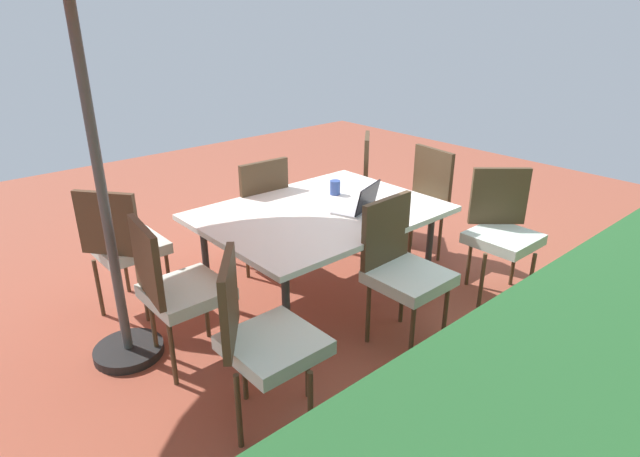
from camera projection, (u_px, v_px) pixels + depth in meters
ground_plane at (320, 298)px, 4.10m from camera, size 10.00×10.00×0.02m
dining_table at (320, 216)px, 3.84m from camera, size 1.71×1.27×0.73m
chair_east at (175, 286)px, 3.13m from camera, size 0.49×0.48×0.98m
chair_northwest at (502, 228)px, 3.96m from camera, size 0.59×0.59×0.98m
chair_north at (402, 266)px, 3.37m from camera, size 0.46×0.47×0.98m
chair_south at (256, 207)px, 4.38m from camera, size 0.46×0.47×0.98m
chair_southeast at (124, 242)px, 3.71m from camera, size 0.58×0.58×0.98m
chair_southwest at (351, 178)px, 5.14m from camera, size 0.59×0.59×0.98m
chair_northeast at (261, 335)px, 2.66m from camera, size 0.58×0.58×0.98m
chair_west at (419, 199)px, 4.57m from camera, size 0.49×0.48×0.98m
laptop at (359, 205)px, 3.78m from camera, size 0.38×0.34×0.21m
cup at (335, 188)px, 4.12m from camera, size 0.08×0.08×0.11m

